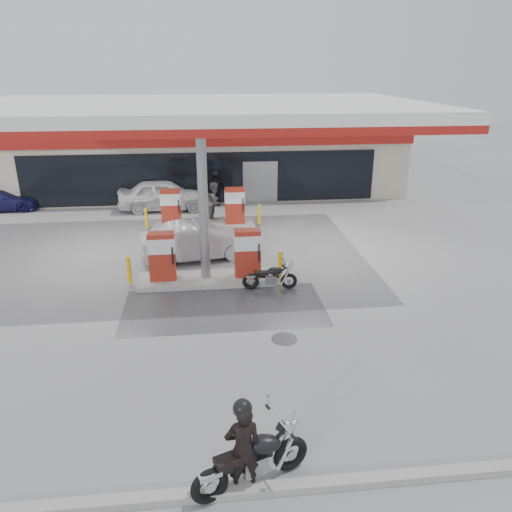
{
  "coord_description": "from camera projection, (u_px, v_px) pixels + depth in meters",
  "views": [
    {
      "loc": [
        -0.02,
        -13.42,
        6.81
      ],
      "look_at": [
        1.59,
        1.11,
        1.2
      ],
      "focal_mm": 35.0,
      "sensor_mm": 36.0,
      "label": 1
    }
  ],
  "objects": [
    {
      "name": "ground",
      "position": [
        207.0,
        309.0,
        14.9
      ],
      "size": [
        90.0,
        90.0,
        0.0
      ],
      "primitive_type": "plane",
      "color": "gray",
      "rests_on": "ground"
    },
    {
      "name": "wet_patch",
      "position": [
        224.0,
        308.0,
        14.95
      ],
      "size": [
        6.0,
        3.0,
        0.0
      ],
      "primitive_type": "cube",
      "color": "#4C4C4F",
      "rests_on": "ground"
    },
    {
      "name": "drain_cover",
      "position": [
        284.0,
        339.0,
        13.24
      ],
      "size": [
        0.7,
        0.7,
        0.01
      ],
      "primitive_type": "cylinder",
      "color": "#38383A",
      "rests_on": "ground"
    },
    {
      "name": "kerb",
      "position": [
        215.0,
        494.0,
        8.37
      ],
      "size": [
        28.0,
        0.25,
        0.15
      ],
      "primitive_type": "cube",
      "color": "gray",
      "rests_on": "ground"
    },
    {
      "name": "store_building",
      "position": [
        201.0,
        153.0,
        28.97
      ],
      "size": [
        22.0,
        8.22,
        4.0
      ],
      "color": "beige",
      "rests_on": "ground"
    },
    {
      "name": "canopy",
      "position": [
        199.0,
        112.0,
        17.65
      ],
      "size": [
        16.0,
        10.02,
        5.51
      ],
      "color": "silver",
      "rests_on": "ground"
    },
    {
      "name": "pump_island_near",
      "position": [
        205.0,
        262.0,
        16.5
      ],
      "size": [
        5.14,
        1.3,
        1.78
      ],
      "color": "#9E9E99",
      "rests_on": "ground"
    },
    {
      "name": "pump_island_far",
      "position": [
        203.0,
        212.0,
        22.07
      ],
      "size": [
        5.14,
        1.3,
        1.78
      ],
      "color": "#9E9E99",
      "rests_on": "ground"
    },
    {
      "name": "main_motorcycle",
      "position": [
        254.0,
        460.0,
        8.49
      ],
      "size": [
        2.14,
        1.09,
        1.15
      ],
      "rotation": [
        0.0,
        0.0,
        0.38
      ],
      "color": "black",
      "rests_on": "ground"
    },
    {
      "name": "biker_main",
      "position": [
        243.0,
        448.0,
        8.28
      ],
      "size": [
        0.65,
        0.46,
        1.71
      ],
      "primitive_type": "imported",
      "rotation": [
        0.0,
        0.0,
        3.22
      ],
      "color": "black",
      "rests_on": "ground"
    },
    {
      "name": "parked_motorcycle",
      "position": [
        271.0,
        277.0,
        16.08
      ],
      "size": [
        1.79,
        0.68,
        0.92
      ],
      "rotation": [
        0.0,
        0.0,
        -0.08
      ],
      "color": "black",
      "rests_on": "ground"
    },
    {
      "name": "sedan_white",
      "position": [
        164.0,
        195.0,
        24.82
      ],
      "size": [
        4.5,
        1.84,
        1.53
      ],
      "primitive_type": "imported",
      "rotation": [
        0.0,
        0.0,
        1.58
      ],
      "color": "silver",
      "rests_on": "ground"
    },
    {
      "name": "attendant",
      "position": [
        215.0,
        202.0,
        22.98
      ],
      "size": [
        0.92,
        1.05,
        1.84
      ],
      "primitive_type": "imported",
      "rotation": [
        0.0,
        0.0,
        1.28
      ],
      "color": "#5B5B60",
      "rests_on": "ground"
    },
    {
      "name": "hatchback_silver",
      "position": [
        198.0,
        241.0,
        18.52
      ],
      "size": [
        4.4,
        2.22,
        1.39
      ],
      "primitive_type": "imported",
      "rotation": [
        0.0,
        0.0,
        1.76
      ],
      "color": "#A6A8AE",
      "rests_on": "ground"
    },
    {
      "name": "parked_car_left",
      "position": [
        1.0,
        200.0,
        24.82
      ],
      "size": [
        3.73,
        1.7,
        1.06
      ],
      "primitive_type": "imported",
      "rotation": [
        0.0,
        0.0,
        1.63
      ],
      "color": "#1B1954",
      "rests_on": "ground"
    },
    {
      "name": "parked_car_right",
      "position": [
        312.0,
        182.0,
        28.32
      ],
      "size": [
        4.56,
        3.08,
        1.16
      ],
      "primitive_type": "imported",
      "rotation": [
        0.0,
        0.0,
        1.27
      ],
      "color": "gray",
      "rests_on": "ground"
    },
    {
      "name": "biker_walking",
      "position": [
        216.0,
        189.0,
        25.61
      ],
      "size": [
        1.05,
        0.52,
        1.72
      ],
      "primitive_type": "imported",
      "rotation": [
        0.0,
        0.0,
        0.11
      ],
      "color": "black",
      "rests_on": "ground"
    }
  ]
}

